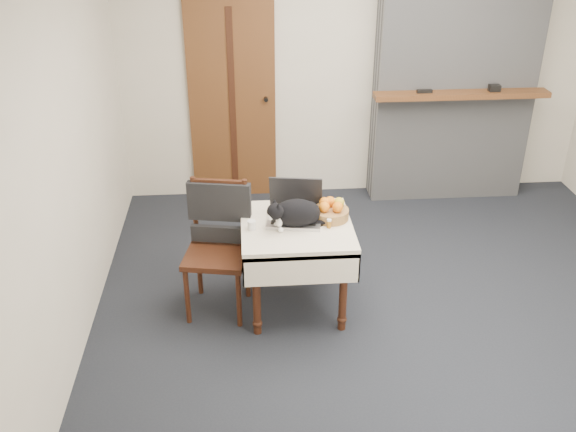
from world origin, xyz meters
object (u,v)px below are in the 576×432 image
object	(u,v)px
chair	(218,229)
door	(232,99)
fruit_basket	(331,211)
cream_jar	(252,225)
pill_bottle	(329,223)
side_table	(296,238)
cat	(297,213)
laptop	(295,209)

from	to	relation	value
chair	door	bearing A→B (deg)	97.27
fruit_basket	chair	size ratio (longest dim) A/B	0.26
door	cream_jar	world-z (taller)	door
cream_jar	pill_bottle	bearing A→B (deg)	-2.09
side_table	cat	bearing A→B (deg)	-84.57
side_table	cream_jar	size ratio (longest dim) A/B	11.69
cream_jar	fruit_basket	size ratio (longest dim) A/B	0.26
cat	cream_jar	distance (m)	0.33
chair	laptop	bearing A→B (deg)	9.44
cat	fruit_basket	distance (m)	0.27
door	chair	world-z (taller)	door
laptop	pill_bottle	size ratio (longest dim) A/B	6.35
cream_jar	pill_bottle	size ratio (longest dim) A/B	1.00
cat	chair	world-z (taller)	chair
cream_jar	fruit_basket	xyz separation A→B (m)	(0.57, 0.12, 0.03)
pill_bottle	chair	world-z (taller)	chair
door	pill_bottle	distance (m)	2.18
door	side_table	bearing A→B (deg)	-77.54
fruit_basket	chair	xyz separation A→B (m)	(-0.80, 0.04, -0.13)
pill_bottle	fruit_basket	world-z (taller)	fruit_basket
chair	cream_jar	bearing A→B (deg)	-23.28
cat	door	bearing A→B (deg)	82.02
cream_jar	chair	bearing A→B (deg)	145.95
door	cream_jar	xyz separation A→B (m)	(0.12, -2.04, -0.27)
side_table	cat	xyz separation A→B (m)	(0.00, -0.02, 0.21)
side_table	fruit_basket	distance (m)	0.31
pill_bottle	side_table	bearing A→B (deg)	162.18
pill_bottle	chair	xyz separation A→B (m)	(-0.77, 0.18, -0.11)
side_table	cat	distance (m)	0.21
side_table	laptop	world-z (taller)	laptop
cat	chair	size ratio (longest dim) A/B	0.49
door	cream_jar	bearing A→B (deg)	-86.56
laptop	cream_jar	distance (m)	0.35
side_table	chair	world-z (taller)	chair
cat	cream_jar	size ratio (longest dim) A/B	7.27
side_table	laptop	distance (m)	0.21
side_table	fruit_basket	size ratio (longest dim) A/B	3.04
fruit_basket	chair	bearing A→B (deg)	177.29
door	cat	bearing A→B (deg)	-77.62
side_table	laptop	bearing A→B (deg)	92.94
chair	pill_bottle	bearing A→B (deg)	-2.32
side_table	cream_jar	world-z (taller)	cream_jar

